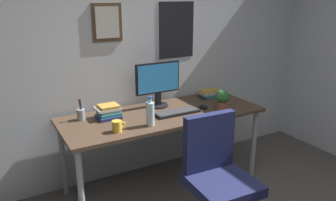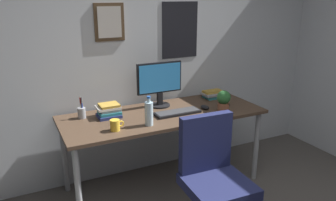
{
  "view_description": "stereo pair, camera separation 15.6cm",
  "coord_description": "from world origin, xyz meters",
  "px_view_note": "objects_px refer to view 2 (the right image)",
  "views": [
    {
      "loc": [
        -1.33,
        -0.87,
        1.8
      ],
      "look_at": [
        0.06,
        1.6,
        0.9
      ],
      "focal_mm": 35.83,
      "sensor_mm": 36.0,
      "label": 1
    },
    {
      "loc": [
        -1.19,
        -0.94,
        1.8
      ],
      "look_at": [
        0.06,
        1.6,
        0.9
      ],
      "focal_mm": 35.83,
      "sensor_mm": 36.0,
      "label": 2
    }
  ],
  "objects_px": {
    "office_chair": "(213,173)",
    "keyboard": "(177,112)",
    "water_bottle": "(149,113)",
    "potted_plant": "(224,100)",
    "pen_cup": "(82,112)",
    "book_stack_left": "(109,111)",
    "monitor": "(160,82)",
    "coffee_mug_near": "(115,125)",
    "book_stack_right": "(213,94)",
    "computer_mouse": "(205,107)"
  },
  "relations": [
    {
      "from": "monitor",
      "to": "computer_mouse",
      "type": "xyz_separation_m",
      "value": [
        0.35,
        -0.28,
        -0.22
      ]
    },
    {
      "from": "monitor",
      "to": "coffee_mug_near",
      "type": "relative_size",
      "value": 3.94
    },
    {
      "from": "potted_plant",
      "to": "book_stack_right",
      "type": "xyz_separation_m",
      "value": [
        0.14,
        0.39,
        -0.07
      ]
    },
    {
      "from": "monitor",
      "to": "keyboard",
      "type": "height_order",
      "value": "monitor"
    },
    {
      "from": "water_bottle",
      "to": "potted_plant",
      "type": "height_order",
      "value": "water_bottle"
    },
    {
      "from": "keyboard",
      "to": "water_bottle",
      "type": "relative_size",
      "value": 1.7
    },
    {
      "from": "keyboard",
      "to": "potted_plant",
      "type": "distance_m",
      "value": 0.45
    },
    {
      "from": "office_chair",
      "to": "monitor",
      "type": "height_order",
      "value": "monitor"
    },
    {
      "from": "book_stack_right",
      "to": "office_chair",
      "type": "bearing_deg",
      "value": -123.05
    },
    {
      "from": "computer_mouse",
      "to": "potted_plant",
      "type": "height_order",
      "value": "potted_plant"
    },
    {
      "from": "monitor",
      "to": "office_chair",
      "type": "bearing_deg",
      "value": -91.79
    },
    {
      "from": "potted_plant",
      "to": "keyboard",
      "type": "bearing_deg",
      "value": 165.92
    },
    {
      "from": "water_bottle",
      "to": "book_stack_right",
      "type": "bearing_deg",
      "value": 24.83
    },
    {
      "from": "book_stack_left",
      "to": "keyboard",
      "type": "bearing_deg",
      "value": -18.96
    },
    {
      "from": "coffee_mug_near",
      "to": "pen_cup",
      "type": "relative_size",
      "value": 0.58
    },
    {
      "from": "book_stack_left",
      "to": "computer_mouse",
      "type": "bearing_deg",
      "value": -12.55
    },
    {
      "from": "computer_mouse",
      "to": "book_stack_left",
      "type": "height_order",
      "value": "book_stack_left"
    },
    {
      "from": "monitor",
      "to": "book_stack_left",
      "type": "height_order",
      "value": "monitor"
    },
    {
      "from": "monitor",
      "to": "pen_cup",
      "type": "distance_m",
      "value": 0.79
    },
    {
      "from": "water_bottle",
      "to": "coffee_mug_near",
      "type": "xyz_separation_m",
      "value": [
        -0.29,
        0.01,
        -0.06
      ]
    },
    {
      "from": "monitor",
      "to": "pen_cup",
      "type": "relative_size",
      "value": 2.3
    },
    {
      "from": "coffee_mug_near",
      "to": "computer_mouse",
      "type": "bearing_deg",
      "value": 8.33
    },
    {
      "from": "coffee_mug_near",
      "to": "book_stack_left",
      "type": "bearing_deg",
      "value": 81.85
    },
    {
      "from": "computer_mouse",
      "to": "pen_cup",
      "type": "bearing_deg",
      "value": 166.45
    },
    {
      "from": "monitor",
      "to": "water_bottle",
      "type": "xyz_separation_m",
      "value": [
        -0.29,
        -0.43,
        -0.13
      ]
    },
    {
      "from": "book_stack_right",
      "to": "water_bottle",
      "type": "bearing_deg",
      "value": -155.17
    },
    {
      "from": "coffee_mug_near",
      "to": "book_stack_right",
      "type": "bearing_deg",
      "value": 18.9
    },
    {
      "from": "computer_mouse",
      "to": "book_stack_left",
      "type": "distance_m",
      "value": 0.91
    },
    {
      "from": "monitor",
      "to": "keyboard",
      "type": "bearing_deg",
      "value": -79.99
    },
    {
      "from": "water_bottle",
      "to": "book_stack_right",
      "type": "height_order",
      "value": "water_bottle"
    },
    {
      "from": "book_stack_left",
      "to": "book_stack_right",
      "type": "bearing_deg",
      "value": 3.95
    },
    {
      "from": "pen_cup",
      "to": "book_stack_left",
      "type": "relative_size",
      "value": 0.97
    },
    {
      "from": "book_stack_left",
      "to": "book_stack_right",
      "type": "distance_m",
      "value": 1.16
    },
    {
      "from": "book_stack_right",
      "to": "coffee_mug_near",
      "type": "bearing_deg",
      "value": -161.1
    },
    {
      "from": "monitor",
      "to": "book_stack_left",
      "type": "relative_size",
      "value": 2.24
    },
    {
      "from": "keyboard",
      "to": "monitor",
      "type": "bearing_deg",
      "value": 100.01
    },
    {
      "from": "book_stack_left",
      "to": "water_bottle",
      "type": "bearing_deg",
      "value": -54.98
    },
    {
      "from": "book_stack_left",
      "to": "book_stack_right",
      "type": "xyz_separation_m",
      "value": [
        1.16,
        0.08,
        -0.02
      ]
    },
    {
      "from": "coffee_mug_near",
      "to": "pen_cup",
      "type": "height_order",
      "value": "pen_cup"
    },
    {
      "from": "office_chair",
      "to": "water_bottle",
      "type": "bearing_deg",
      "value": 114.23
    },
    {
      "from": "book_stack_left",
      "to": "book_stack_right",
      "type": "relative_size",
      "value": 0.88
    },
    {
      "from": "keyboard",
      "to": "book_stack_right",
      "type": "bearing_deg",
      "value": 26.07
    },
    {
      "from": "office_chair",
      "to": "keyboard",
      "type": "distance_m",
      "value": 0.77
    },
    {
      "from": "pen_cup",
      "to": "water_bottle",
      "type": "bearing_deg",
      "value": -41.54
    },
    {
      "from": "water_bottle",
      "to": "pen_cup",
      "type": "bearing_deg",
      "value": 138.46
    },
    {
      "from": "coffee_mug_near",
      "to": "monitor",
      "type": "bearing_deg",
      "value": 35.37
    },
    {
      "from": "pen_cup",
      "to": "book_stack_left",
      "type": "bearing_deg",
      "value": -17.34
    },
    {
      "from": "computer_mouse",
      "to": "water_bottle",
      "type": "height_order",
      "value": "water_bottle"
    },
    {
      "from": "pen_cup",
      "to": "book_stack_right",
      "type": "bearing_deg",
      "value": 0.37
    },
    {
      "from": "water_bottle",
      "to": "pen_cup",
      "type": "height_order",
      "value": "water_bottle"
    }
  ]
}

